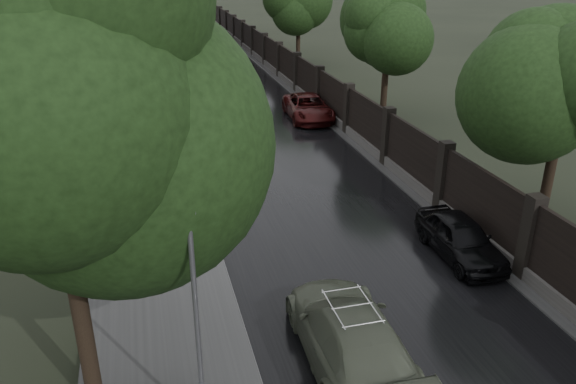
{
  "coord_description": "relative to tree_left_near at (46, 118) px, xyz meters",
  "views": [
    {
      "loc": [
        -5.97,
        -7.2,
        9.1
      ],
      "look_at": [
        -1.46,
        9.75,
        1.5
      ],
      "focal_mm": 35.0,
      "sensor_mm": 36.0,
      "label": 1
    }
  ],
  "objects": [
    {
      "name": "car_right_far",
      "position": [
        10.93,
        20.16,
        -5.72
      ],
      "size": [
        2.65,
        5.18,
        1.4
      ],
      "primitive_type": "imported",
      "rotation": [
        0.0,
        0.0,
        -0.07
      ],
      "color": "black",
      "rests_on": "ground"
    },
    {
      "name": "tree_right_a",
      "position": [
        15.1,
        5.0,
        -1.47
      ],
      "size": [
        4.08,
        4.08,
        7.01
      ],
      "color": "black",
      "rests_on": "ground"
    },
    {
      "name": "tree_right_c",
      "position": [
        15.1,
        37.0,
        -1.47
      ],
      "size": [
        4.08,
        4.08,
        7.01
      ],
      "color": "black",
      "rests_on": "ground"
    },
    {
      "name": "fence_right",
      "position": [
        12.2,
        29.01,
        -5.41
      ],
      "size": [
        0.45,
        75.72,
        2.7
      ],
      "color": "#383533",
      "rests_on": "ground"
    },
    {
      "name": "tree_right_b",
      "position": [
        15.1,
        19.0,
        -1.47
      ],
      "size": [
        4.08,
        4.08,
        7.01
      ],
      "color": "black",
      "rests_on": "ground"
    },
    {
      "name": "tree_left_near",
      "position": [
        0.0,
        0.0,
        0.0
      ],
      "size": [
        5.44,
        5.44,
        9.16
      ],
      "color": "black",
      "rests_on": "ground"
    },
    {
      "name": "lamp_post",
      "position": [
        2.2,
        -1.5,
        -3.75
      ],
      "size": [
        0.25,
        0.12,
        5.11
      ],
      "color": "#59595E",
      "rests_on": "ground"
    },
    {
      "name": "volga_sedan",
      "position": [
        5.8,
        -0.22,
        -5.64
      ],
      "size": [
        2.36,
        5.46,
        1.56
      ],
      "primitive_type": "imported",
      "rotation": [
        0.0,
        0.0,
        3.11
      ],
      "color": "#4A5141",
      "rests_on": "ground"
    },
    {
      "name": "car_right_near",
      "position": [
        11.0,
        3.65,
        -5.75
      ],
      "size": [
        1.62,
        3.93,
        1.33
      ],
      "primitive_type": "imported",
      "rotation": [
        0.0,
        0.0,
        -0.01
      ],
      "color": "black",
      "rests_on": "ground"
    },
    {
      "name": "traffic_light",
      "position": [
        3.3,
        21.99,
        -4.02
      ],
      "size": [
        0.16,
        0.32,
        4.0
      ],
      "color": "#59595E",
      "rests_on": "ground"
    },
    {
      "name": "tree_left_far",
      "position": [
        -0.4,
        27.0,
        -1.18
      ],
      "size": [
        4.25,
        4.25,
        7.39
      ],
      "color": "black",
      "rests_on": "ground"
    },
    {
      "name": "hatchback_left",
      "position": [
        4.73,
        11.32,
        -5.74
      ],
      "size": [
        1.74,
        4.02,
        1.35
      ],
      "primitive_type": "imported",
      "rotation": [
        0.0,
        0.0,
        3.18
      ],
      "color": "black",
      "rests_on": "ground"
    }
  ]
}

